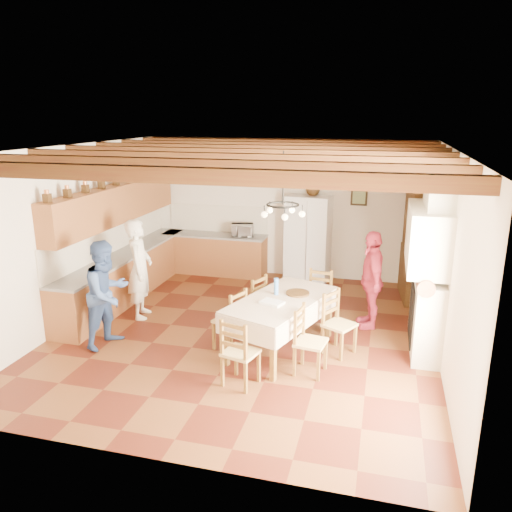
{
  "coord_description": "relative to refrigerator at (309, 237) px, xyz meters",
  "views": [
    {
      "loc": [
        2.08,
        -7.27,
        3.5
      ],
      "look_at": [
        0.1,
        0.3,
        1.25
      ],
      "focal_mm": 35.0,
      "sensor_mm": 36.0,
      "label": 1
    }
  ],
  "objects": [
    {
      "name": "floor",
      "position": [
        -0.55,
        -3.12,
        -0.93
      ],
      "size": [
        6.0,
        6.5,
        0.02
      ],
      "primitive_type": "cube",
      "color": "#4C1B0F",
      "rests_on": "ground"
    },
    {
      "name": "lower_cabinets_left",
      "position": [
        -3.25,
        -2.07,
        -0.49
      ],
      "size": [
        0.6,
        4.3,
        0.86
      ],
      "primitive_type": "cube",
      "color": "brown",
      "rests_on": "ground"
    },
    {
      "name": "fireplace",
      "position": [
        2.17,
        -2.92,
        0.48
      ],
      "size": [
        0.56,
        1.6,
        2.8
      ],
      "primitive_type": null,
      "color": "beige",
      "rests_on": "ground"
    },
    {
      "name": "wall_back",
      "position": [
        -0.55,
        0.14,
        0.58
      ],
      "size": [
        6.0,
        0.02,
        3.0
      ],
      "primitive_type": "cube",
      "color": "silver",
      "rests_on": "ground"
    },
    {
      "name": "chair_left_far",
      "position": [
        -0.5,
        -2.95,
        -0.44
      ],
      "size": [
        0.53,
        0.54,
        0.96
      ],
      "primitive_type": null,
      "rotation": [
        0.0,
        0.0,
        -1.95
      ],
      "color": "brown",
      "rests_on": "floor"
    },
    {
      "name": "person_woman_blue",
      "position": [
        -2.49,
        -4.03,
        -0.08
      ],
      "size": [
        0.83,
        0.95,
        1.68
      ],
      "primitive_type": "imported",
      "rotation": [
        0.0,
        0.0,
        1.31
      ],
      "color": "#38538E",
      "rests_on": "floor"
    },
    {
      "name": "dining_table",
      "position": [
        0.13,
        -3.55,
        -0.17
      ],
      "size": [
        1.55,
        2.12,
        0.83
      ],
      "rotation": [
        0.0,
        0.0,
        -0.34
      ],
      "color": "beige",
      "rests_on": "floor"
    },
    {
      "name": "chair_end_near",
      "position": [
        -0.17,
        -4.67,
        -0.44
      ],
      "size": [
        0.51,
        0.5,
        0.96
      ],
      "primitive_type": null,
      "rotation": [
        0.0,
        0.0,
        2.87
      ],
      "color": "brown",
      "rests_on": "floor"
    },
    {
      "name": "countertop_left",
      "position": [
        -3.25,
        -2.07,
        -0.04
      ],
      "size": [
        0.62,
        4.3,
        0.04
      ],
      "primitive_type": "cube",
      "color": "slate",
      "rests_on": "lower_cabinets_left"
    },
    {
      "name": "person_man",
      "position": [
        -2.53,
        -2.88,
        -0.04
      ],
      "size": [
        0.58,
        0.73,
        1.76
      ],
      "primitive_type": "imported",
      "rotation": [
        0.0,
        0.0,
        1.85
      ],
      "color": "white",
      "rests_on": "floor"
    },
    {
      "name": "hutch",
      "position": [
        2.2,
        -0.68,
        0.18
      ],
      "size": [
        0.62,
        1.25,
        2.19
      ],
      "primitive_type": null,
      "rotation": [
        0.0,
        0.0,
        0.1
      ],
      "color": "#341D0C",
      "rests_on": "floor"
    },
    {
      "name": "chair_left_near",
      "position": [
        -0.64,
        -3.69,
        -0.44
      ],
      "size": [
        0.52,
        0.54,
        0.96
      ],
      "primitive_type": null,
      "rotation": [
        0.0,
        0.0,
        -1.94
      ],
      "color": "brown",
      "rests_on": "floor"
    },
    {
      "name": "chair_end_far",
      "position": [
        0.54,
        -2.52,
        -0.44
      ],
      "size": [
        0.47,
        0.45,
        0.96
      ],
      "primitive_type": null,
      "rotation": [
        0.0,
        0.0,
        -0.13
      ],
      "color": "brown",
      "rests_on": "floor"
    },
    {
      "name": "chair_right_near",
      "position": [
        0.67,
        -4.14,
        -0.44
      ],
      "size": [
        0.46,
        0.47,
        0.96
      ],
      "primitive_type": null,
      "rotation": [
        0.0,
        0.0,
        1.42
      ],
      "color": "brown",
      "rests_on": "floor"
    },
    {
      "name": "wall_front",
      "position": [
        -0.55,
        -6.38,
        0.58
      ],
      "size": [
        6.0,
        0.02,
        3.0
      ],
      "primitive_type": "cube",
      "color": "silver",
      "rests_on": "ground"
    },
    {
      "name": "wall_right",
      "position": [
        2.46,
        -3.12,
        0.58
      ],
      "size": [
        0.02,
        6.5,
        3.0
      ],
      "primitive_type": "cube",
      "color": "silver",
      "rests_on": "ground"
    },
    {
      "name": "ceiling",
      "position": [
        -0.55,
        -3.12,
        2.09
      ],
      "size": [
        6.0,
        6.5,
        0.02
      ],
      "primitive_type": "cube",
      "color": "silver",
      "rests_on": "ground"
    },
    {
      "name": "backsplash_left",
      "position": [
        -3.54,
        -2.07,
        0.28
      ],
      "size": [
        0.03,
        4.3,
        0.6
      ],
      "primitive_type": "cube",
      "color": "silver",
      "rests_on": "ground"
    },
    {
      "name": "refrigerator",
      "position": [
        0.0,
        0.0,
        0.0
      ],
      "size": [
        1.0,
        0.86,
        1.84
      ],
      "primitive_type": "cube",
      "rotation": [
        0.0,
        0.0,
        -0.12
      ],
      "color": "white",
      "rests_on": "floor"
    },
    {
      "name": "wall_picture",
      "position": [
        1.0,
        0.11,
        0.93
      ],
      "size": [
        0.34,
        0.03,
        0.42
      ],
      "primitive_type": "cube",
      "color": "black",
      "rests_on": "ground"
    },
    {
      "name": "countertop_back",
      "position": [
        -2.1,
        -0.17,
        -0.04
      ],
      "size": [
        2.34,
        0.62,
        0.04
      ],
      "primitive_type": "cube",
      "color": "slate",
      "rests_on": "lower_cabinets_back"
    },
    {
      "name": "lower_cabinets_back",
      "position": [
        -2.1,
        -0.17,
        -0.49
      ],
      "size": [
        2.3,
        0.6,
        0.86
      ],
      "primitive_type": "cube",
      "color": "brown",
      "rests_on": "ground"
    },
    {
      "name": "wall_left",
      "position": [
        -3.56,
        -3.12,
        0.58
      ],
      "size": [
        0.02,
        6.5,
        3.0
      ],
      "primitive_type": "cube",
      "color": "silver",
      "rests_on": "ground"
    },
    {
      "name": "fridge_vase",
      "position": [
        0.05,
        0.0,
        1.07
      ],
      "size": [
        0.32,
        0.32,
        0.31
      ],
      "primitive_type": "imported",
      "rotation": [
        0.0,
        0.0,
        0.1
      ],
      "color": "#341D0C",
      "rests_on": "refrigerator"
    },
    {
      "name": "backsplash_back",
      "position": [
        -2.1,
        0.12,
        0.28
      ],
      "size": [
        2.3,
        0.03,
        0.6
      ],
      "primitive_type": "cube",
      "color": "silver",
      "rests_on": "ground"
    },
    {
      "name": "microwave",
      "position": [
        -1.45,
        -0.17,
        0.11
      ],
      "size": [
        0.55,
        0.44,
        0.26
      ],
      "primitive_type": "imported",
      "rotation": [
        0.0,
        0.0,
        0.28
      ],
      "color": "silver",
      "rests_on": "countertop_back"
    },
    {
      "name": "ceiling_beams",
      "position": [
        -0.55,
        -3.12,
        1.99
      ],
      "size": [
        6.0,
        6.3,
        0.16
      ],
      "primitive_type": null,
      "color": "#3D170E",
      "rests_on": "ground"
    },
    {
      "name": "upper_cabinets",
      "position": [
        -3.38,
        -2.07,
        0.93
      ],
      "size": [
        0.35,
        4.2,
        0.7
      ],
      "primitive_type": "cube",
      "color": "brown",
      "rests_on": "ground"
    },
    {
      "name": "chair_right_far",
      "position": [
        1.0,
        -3.44,
        -0.44
      ],
      "size": [
        0.55,
        0.56,
        0.96
      ],
      "primitive_type": null,
      "rotation": [
        0.0,
        0.0,
        1.06
      ],
      "color": "brown",
      "rests_on": "floor"
    },
    {
      "name": "person_woman_red",
      "position": [
        1.4,
        -2.29,
        -0.09
      ],
      "size": [
        0.59,
        1.04,
        1.66
      ],
      "primitive_type": "imported",
      "rotation": [
        0.0,
        0.0,
        -1.37
      ],
      "color": "#C5324A",
      "rests_on": "floor"
    },
    {
      "name": "chandelier",
      "position": [
        0.13,
        -3.55,
        1.33
      ],
      "size": [
        0.47,
        0.47,
        0.03
      ],
      "primitive_type": "torus",
      "color": "black",
      "rests_on": "ground"
    }
  ]
}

